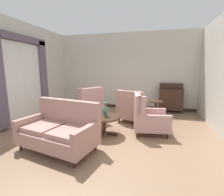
{
  "coord_description": "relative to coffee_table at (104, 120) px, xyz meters",
  "views": [
    {
      "loc": [
        1.18,
        -3.7,
        1.72
      ],
      "look_at": [
        0.14,
        0.37,
        0.95
      ],
      "focal_mm": 26.28,
      "sensor_mm": 36.0,
      "label": 1
    }
  ],
  "objects": [
    {
      "name": "armchair_near_sideboard",
      "position": [
        1.09,
        0.39,
        0.04
      ],
      "size": [
        1.0,
        0.94,
        1.05
      ],
      "rotation": [
        0.0,
        0.0,
        1.72
      ],
      "color": "tan",
      "rests_on": "ground"
    },
    {
      "name": "ground",
      "position": [
        0.03,
        -0.19,
        -0.4
      ],
      "size": [
        9.14,
        9.14,
        0.0
      ],
      "primitive_type": "plane",
      "color": "#896B51"
    },
    {
      "name": "side_table",
      "position": [
        1.31,
        1.55,
        -0.0
      ],
      "size": [
        0.44,
        0.44,
        0.66
      ],
      "color": "#382319",
      "rests_on": "ground"
    },
    {
      "name": "coffee_table",
      "position": [
        0.0,
        0.0,
        0.0
      ],
      "size": [
        0.84,
        0.84,
        0.49
      ],
      "color": "#382319",
      "rests_on": "ground"
    },
    {
      "name": "baseboard_back",
      "position": [
        0.03,
        3.02,
        -0.34
      ],
      "size": [
        5.81,
        0.03,
        0.12
      ],
      "primitive_type": "cube",
      "color": "#382319",
      "rests_on": "ground"
    },
    {
      "name": "armchair_foreground_right",
      "position": [
        -0.85,
        0.98,
        0.06
      ],
      "size": [
        1.2,
        1.18,
        1.12
      ],
      "rotation": [
        0.0,
        0.0,
        4.02
      ],
      "color": "tan",
      "rests_on": "ground"
    },
    {
      "name": "sideboard",
      "position": [
        1.88,
        2.78,
        0.12
      ],
      "size": [
        0.88,
        0.34,
        1.13
      ],
      "color": "#382319",
      "rests_on": "ground"
    },
    {
      "name": "settee",
      "position": [
        -0.69,
        -0.98,
        0.02
      ],
      "size": [
        1.76,
        1.17,
        1.02
      ],
      "rotation": [
        0.0,
        0.0,
        -0.2
      ],
      "color": "tan",
      "rests_on": "ground"
    },
    {
      "name": "wall_left",
      "position": [
        -2.88,
        0.79,
        1.18
      ],
      "size": [
        0.08,
        4.57,
        3.16
      ],
      "primitive_type": "cube",
      "color": "beige",
      "rests_on": "ground"
    },
    {
      "name": "window_with_curtains",
      "position": [
        -2.78,
        0.47,
        1.08
      ],
      "size": [
        0.12,
        2.14,
        2.64
      ],
      "color": "silver"
    },
    {
      "name": "armchair_far_left",
      "position": [
        0.53,
        1.22,
        0.05
      ],
      "size": [
        0.96,
        1.0,
        1.04
      ],
      "rotation": [
        0.0,
        0.0,
        2.84
      ],
      "color": "tan",
      "rests_on": "ground"
    },
    {
      "name": "porcelain_vase",
      "position": [
        0.03,
        0.02,
        0.26
      ],
      "size": [
        0.15,
        0.15,
        0.36
      ],
      "color": "#4C7A66",
      "rests_on": "coffee_table"
    },
    {
      "name": "wall_back",
      "position": [
        0.03,
        3.07,
        1.18
      ],
      "size": [
        5.97,
        0.08,
        3.16
      ],
      "primitive_type": "cube",
      "color": "beige",
      "rests_on": "ground"
    }
  ]
}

